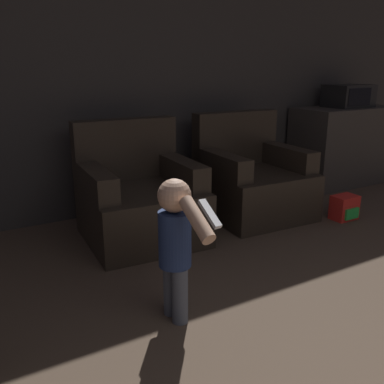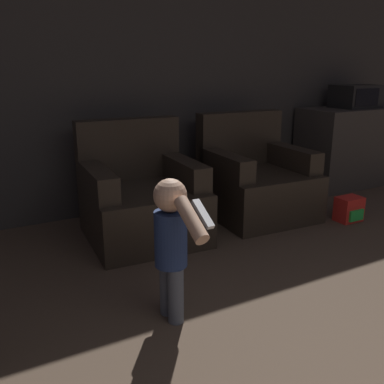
% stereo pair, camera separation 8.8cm
% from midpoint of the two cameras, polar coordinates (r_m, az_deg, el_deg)
% --- Properties ---
extents(wall_back, '(8.40, 0.05, 2.60)m').
position_cam_midpoint_polar(wall_back, '(4.16, -6.35, 15.39)').
color(wall_back, '#33302D').
rests_on(wall_back, ground_plane).
extents(armchair_left, '(0.93, 0.94, 0.95)m').
position_cam_midpoint_polar(armchair_left, '(3.53, -6.09, -0.93)').
color(armchair_left, black).
rests_on(armchair_left, ground_plane).
extents(armchair_right, '(0.92, 0.93, 0.95)m').
position_cam_midpoint_polar(armchair_right, '(4.09, 9.03, 1.42)').
color(armchair_right, black).
rests_on(armchair_right, ground_plane).
extents(person_toddler, '(0.18, 0.57, 0.82)m').
position_cam_midpoint_polar(person_toddler, '(2.32, -1.66, -6.32)').
color(person_toddler, '#474C56').
rests_on(person_toddler, ground_plane).
extents(toy_backpack, '(0.23, 0.19, 0.23)m').
position_cam_midpoint_polar(toy_backpack, '(4.19, 20.79, -2.16)').
color(toy_backpack, red).
rests_on(toy_backpack, ground_plane).
extents(kitchen_counter, '(1.23, 0.60, 0.91)m').
position_cam_midpoint_polar(kitchen_counter, '(5.43, 20.74, 5.72)').
color(kitchen_counter, '#38332D').
rests_on(kitchen_counter, ground_plane).
extents(microwave, '(0.52, 0.38, 0.25)m').
position_cam_midpoint_polar(microwave, '(5.37, 21.48, 11.80)').
color(microwave, black).
rests_on(microwave, kitchen_counter).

